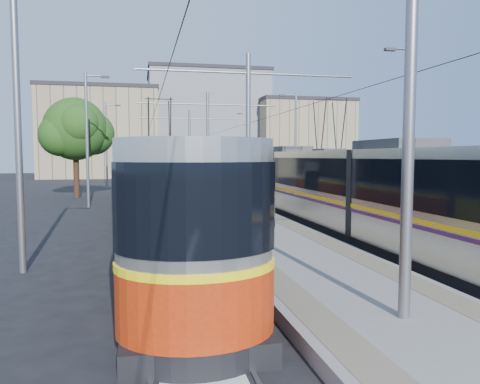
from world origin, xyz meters
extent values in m
plane|color=black|center=(0.00, 0.00, 0.00)|extent=(160.00, 160.00, 0.00)
cube|color=gray|center=(0.00, 17.00, 0.15)|extent=(4.00, 50.00, 0.30)
cube|color=gray|center=(-1.45, 17.00, 0.30)|extent=(0.70, 50.00, 0.01)
cube|color=gray|center=(1.45, 17.00, 0.30)|extent=(0.70, 50.00, 0.01)
cube|color=gray|center=(-4.32, 17.00, 0.01)|extent=(0.07, 70.00, 0.03)
cube|color=gray|center=(-2.88, 17.00, 0.01)|extent=(0.07, 70.00, 0.03)
cube|color=gray|center=(2.88, 17.00, 0.01)|extent=(0.07, 70.00, 0.03)
cube|color=gray|center=(4.32, 17.00, 0.01)|extent=(0.07, 70.00, 0.03)
cube|color=silver|center=(-3.60, -3.00, 0.01)|extent=(1.20, 5.00, 0.01)
cube|color=black|center=(-3.60, 9.27, 0.20)|extent=(2.30, 28.25, 0.40)
cube|color=beige|center=(-3.60, 9.27, 1.85)|extent=(2.40, 26.65, 2.90)
cube|color=black|center=(-3.60, 9.27, 2.35)|extent=(2.43, 26.65, 1.30)
cube|color=yellow|center=(-3.60, 9.27, 1.45)|extent=(2.43, 26.65, 0.12)
cube|color=red|center=(-3.60, 9.27, 0.95)|extent=(2.42, 26.65, 1.10)
cube|color=#2D2D30|center=(-3.60, 9.27, 3.45)|extent=(1.68, 3.00, 0.30)
cube|color=black|center=(3.60, 8.01, 0.20)|extent=(2.30, 27.37, 0.40)
cube|color=beige|center=(3.60, 8.01, 1.85)|extent=(2.40, 25.77, 2.90)
cube|color=black|center=(3.60, 8.01, 2.35)|extent=(2.43, 25.77, 1.30)
cube|color=#FFB50D|center=(3.60, 8.01, 1.45)|extent=(2.43, 25.77, 0.12)
cube|color=#46154A|center=(3.60, 8.01, 1.30)|extent=(2.43, 25.77, 0.10)
cube|color=#2D2D30|center=(3.60, 8.01, 3.45)|extent=(1.68, 3.00, 0.30)
cylinder|color=slate|center=(0.00, -4.00, 3.80)|extent=(0.20, 0.20, 7.00)
cylinder|color=slate|center=(0.00, 8.00, 3.80)|extent=(0.20, 0.20, 7.00)
cylinder|color=slate|center=(0.00, 8.00, 6.50)|extent=(9.20, 0.10, 0.10)
cylinder|color=slate|center=(0.00, 20.00, 3.80)|extent=(0.20, 0.20, 7.00)
cylinder|color=slate|center=(0.00, 20.00, 6.50)|extent=(9.20, 0.10, 0.10)
cylinder|color=slate|center=(0.00, 32.00, 3.80)|extent=(0.20, 0.20, 7.00)
cylinder|color=slate|center=(0.00, 32.00, 6.50)|extent=(9.20, 0.10, 0.10)
cylinder|color=black|center=(-3.60, 17.00, 5.55)|extent=(0.02, 70.00, 0.02)
cylinder|color=black|center=(3.60, 17.00, 5.55)|extent=(0.02, 70.00, 0.02)
cylinder|color=slate|center=(-7.50, 2.00, 4.00)|extent=(0.18, 0.18, 8.00)
cylinder|color=slate|center=(-7.50, 18.00, 4.00)|extent=(0.18, 0.18, 8.00)
cube|color=#2D2D30|center=(-6.40, 18.00, 7.75)|extent=(0.50, 0.22, 0.12)
cylinder|color=slate|center=(-7.50, 34.00, 4.00)|extent=(0.18, 0.18, 8.00)
cube|color=#2D2D30|center=(-6.40, 34.00, 7.75)|extent=(0.50, 0.22, 0.12)
cylinder|color=slate|center=(7.50, 8.00, 4.00)|extent=(0.18, 0.18, 8.00)
cube|color=#2D2D30|center=(6.40, 8.00, 7.75)|extent=(0.50, 0.22, 0.12)
cylinder|color=slate|center=(7.50, 24.00, 4.00)|extent=(0.18, 0.18, 8.00)
cube|color=#2D2D30|center=(6.40, 24.00, 7.75)|extent=(0.50, 0.22, 0.12)
cylinder|color=slate|center=(7.50, 40.00, 4.00)|extent=(0.18, 0.18, 8.00)
cube|color=#2D2D30|center=(6.40, 40.00, 7.75)|extent=(0.50, 0.22, 0.12)
cube|color=black|center=(0.60, 11.68, 1.53)|extent=(0.92, 1.21, 2.47)
cube|color=black|center=(0.60, 11.68, 1.69)|extent=(0.98, 1.27, 1.29)
cylinder|color=#382314|center=(-9.07, 25.10, 1.52)|extent=(0.42, 0.42, 3.05)
sphere|color=#164313|center=(-9.07, 25.10, 5.05)|extent=(4.57, 4.57, 4.57)
sphere|color=#164313|center=(-7.93, 25.87, 4.77)|extent=(3.24, 3.24, 3.24)
cube|color=#998E67|center=(-10.00, 60.00, 6.15)|extent=(16.00, 12.00, 12.30)
cube|color=#262328|center=(-10.00, 60.00, 12.55)|extent=(16.32, 12.24, 0.50)
cube|color=gray|center=(6.00, 64.00, 7.92)|extent=(18.00, 14.00, 15.84)
cube|color=#262328|center=(6.00, 64.00, 16.09)|extent=(18.36, 14.28, 0.50)
cube|color=#998E67|center=(20.00, 58.00, 5.56)|extent=(14.00, 10.00, 11.13)
cube|color=#262328|center=(20.00, 58.00, 11.38)|extent=(14.28, 10.20, 0.50)
camera|label=1|loc=(-4.40, -11.11, 3.08)|focal=35.00mm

